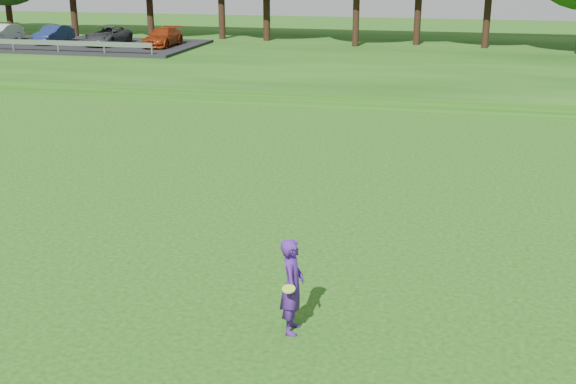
# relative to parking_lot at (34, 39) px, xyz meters

# --- Properties ---
(ground) EXTENTS (140.00, 140.00, 0.00)m
(ground) POSITION_rel_parking_lot_xyz_m (23.41, -32.82, -1.06)
(ground) COLOR #15470D
(ground) RESTS_ON ground
(berm) EXTENTS (130.00, 30.00, 0.60)m
(berm) POSITION_rel_parking_lot_xyz_m (23.41, 1.18, -0.76)
(berm) COLOR #15470D
(berm) RESTS_ON ground
(walking_path) EXTENTS (130.00, 1.60, 0.04)m
(walking_path) POSITION_rel_parking_lot_xyz_m (23.41, -12.82, -1.04)
(walking_path) COLOR gray
(walking_path) RESTS_ON ground
(parking_lot) EXTENTS (24.00, 9.00, 1.38)m
(parking_lot) POSITION_rel_parking_lot_xyz_m (0.00, 0.00, 0.00)
(parking_lot) COLOR black
(parking_lot) RESTS_ON berm
(woman) EXTENTS (0.49, 0.85, 1.78)m
(woman) POSITION_rel_parking_lot_xyz_m (25.88, -33.95, -0.17)
(woman) COLOR #441B7D
(woman) RESTS_ON ground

